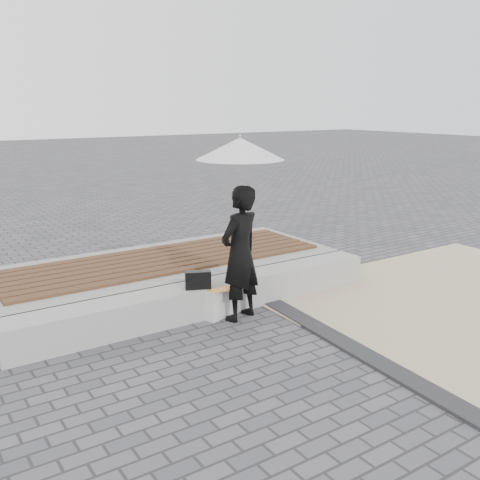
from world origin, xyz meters
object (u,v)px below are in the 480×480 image
handbag (198,280)px  canvas_tote (219,303)px  woman (240,254)px  parasol (240,149)px  seating_ledge (207,298)px

handbag → canvas_tote: handbag is taller
woman → parasol: bearing=-17.8°
seating_ledge → parasol: bearing=-57.3°
seating_ledge → handbag: size_ratio=15.98×
parasol → canvas_tote: parasol is taller
seating_ledge → canvas_tote: bearing=-80.1°
woman → parasol: parasol is taller
canvas_tote → woman: bearing=-55.2°
woman → canvas_tote: (-0.21, 0.16, -0.64)m
canvas_tote → seating_ledge: bearing=82.7°
handbag → canvas_tote: size_ratio=0.81×
parasol → canvas_tote: 1.91m
seating_ledge → woman: 0.78m
woman → canvas_tote: size_ratio=4.28×
handbag → canvas_tote: bearing=4.8°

